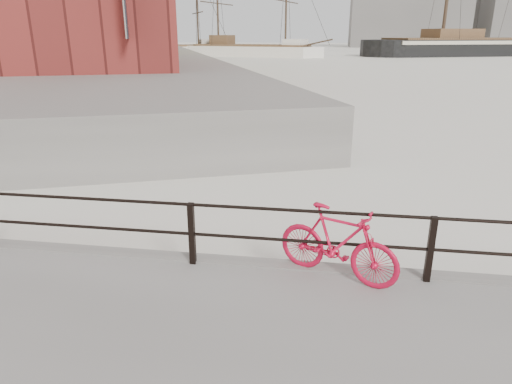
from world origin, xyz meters
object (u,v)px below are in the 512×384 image
at_px(schooner_left, 172,55).
at_px(bicycle, 338,243).
at_px(workboat_near, 72,79).
at_px(workboat_far, 78,70).
at_px(schooner_mid, 251,56).

bearing_deg(schooner_left, bicycle, -96.02).
xyz_separation_m(workboat_near, workboat_far, (-4.43, 8.89, 0.00)).
height_order(workboat_near, workboat_far, same).
relative_size(bicycle, workboat_far, 0.15).
height_order(schooner_left, workboat_far, schooner_left).
xyz_separation_m(schooner_mid, workboat_far, (-13.19, -34.05, 0.00)).
bearing_deg(workboat_near, schooner_left, 81.85).
distance_m(bicycle, schooner_mid, 76.16).
distance_m(bicycle, schooner_left, 81.33).
bearing_deg(bicycle, workboat_far, 147.58).
bearing_deg(workboat_near, schooner_mid, 62.80).
bearing_deg(schooner_mid, workboat_near, -86.77).
distance_m(schooner_mid, schooner_left, 14.66).
distance_m(schooner_left, workboat_near, 44.66).
distance_m(bicycle, workboat_near, 39.07).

